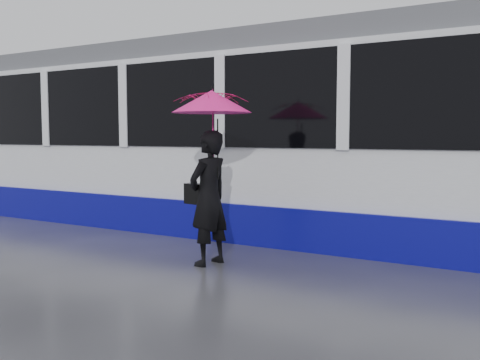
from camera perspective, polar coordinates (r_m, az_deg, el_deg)
The scene contains 5 objects.
ground at distance 6.94m, azimuth -0.22°, elevation -9.26°, with size 90.00×90.00×0.00m, color #2F2E34.
rails at distance 9.12m, azimuth 7.86°, elevation -5.83°, with size 34.00×1.51×0.02m.
woman at distance 6.93m, azimuth -3.35°, elevation -1.94°, with size 0.64×0.42×1.75m, color black.
umbrella at distance 6.85m, azimuth -3.04°, elevation 6.70°, with size 1.17×1.17×1.18m.
handbag at distance 7.06m, azimuth -4.75°, elevation -1.47°, with size 0.33×0.18×0.45m.
Camera 1 is at (3.43, -5.79, 1.68)m, focal length 40.00 mm.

